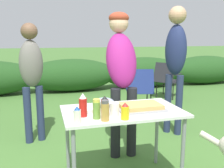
% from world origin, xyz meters
% --- Properties ---
extents(shrub_hedge, '(14.40, 0.90, 0.84)m').
position_xyz_m(shrub_hedge, '(-0.00, 4.33, 0.42)').
color(shrub_hedge, '#234C1E').
rests_on(shrub_hedge, ground).
extents(folding_table, '(1.10, 0.64, 0.74)m').
position_xyz_m(folding_table, '(0.00, 0.00, 0.66)').
color(folding_table, silver).
rests_on(folding_table, ground).
extents(food_tray, '(0.43, 0.29, 0.06)m').
position_xyz_m(food_tray, '(0.16, -0.04, 0.77)').
color(food_tray, '#9E9EA3').
rests_on(food_tray, folding_table).
extents(plate_stack, '(0.21, 0.21, 0.03)m').
position_xyz_m(plate_stack, '(-0.35, 0.06, 0.76)').
color(plate_stack, white).
rests_on(plate_stack, folding_table).
extents(mixing_bowl, '(0.20, 0.20, 0.08)m').
position_xyz_m(mixing_bowl, '(-0.13, 0.17, 0.78)').
color(mixing_bowl, '#99B2CC').
rests_on(mixing_bowl, folding_table).
extents(paper_cup_stack, '(0.08, 0.08, 0.12)m').
position_xyz_m(paper_cup_stack, '(-0.12, -0.15, 0.80)').
color(paper_cup_stack, white).
rests_on(paper_cup_stack, folding_table).
extents(hot_sauce_bottle, '(0.07, 0.07, 0.15)m').
position_xyz_m(hot_sauce_bottle, '(-0.17, -0.02, 0.81)').
color(hot_sauce_bottle, '#CC4214').
rests_on(hot_sauce_bottle, folding_table).
extents(relish_jar, '(0.07, 0.07, 0.17)m').
position_xyz_m(relish_jar, '(-0.28, -0.18, 0.82)').
color(relish_jar, olive).
rests_on(relish_jar, folding_table).
extents(spice_jar, '(0.07, 0.07, 0.17)m').
position_xyz_m(spice_jar, '(-0.23, -0.25, 0.82)').
color(spice_jar, '#B2893D').
rests_on(spice_jar, folding_table).
extents(ketchup_bottle, '(0.07, 0.07, 0.20)m').
position_xyz_m(ketchup_bottle, '(-0.38, -0.09, 0.84)').
color(ketchup_bottle, red).
rests_on(ketchup_bottle, folding_table).
extents(mustard_bottle, '(0.07, 0.07, 0.14)m').
position_xyz_m(mustard_bottle, '(-0.06, -0.26, 0.81)').
color(mustard_bottle, yellow).
rests_on(mustard_bottle, folding_table).
extents(mayo_bottle, '(0.06, 0.06, 0.14)m').
position_xyz_m(mayo_bottle, '(-0.45, -0.25, 0.81)').
color(mayo_bottle, silver).
rests_on(mayo_bottle, folding_table).
extents(standing_person_with_beanie, '(0.38, 0.51, 1.69)m').
position_xyz_m(standing_person_with_beanie, '(0.19, 0.66, 1.07)').
color(standing_person_with_beanie, black).
rests_on(standing_person_with_beanie, ground).
extents(standing_person_in_red_jacket, '(0.36, 0.30, 1.58)m').
position_xyz_m(standing_person_in_red_jacket, '(-0.84, 1.26, 0.97)').
color(standing_person_in_red_jacket, '#232D4C').
rests_on(standing_person_in_red_jacket, ground).
extents(standing_person_in_olive_jacket, '(0.36, 0.38, 1.82)m').
position_xyz_m(standing_person_in_olive_jacket, '(1.11, 1.02, 1.14)').
color(standing_person_in_olive_jacket, '#232D4C').
rests_on(standing_person_in_olive_jacket, ground).
extents(camp_chair_green_behind_table, '(0.75, 0.73, 0.83)m').
position_xyz_m(camp_chair_green_behind_table, '(2.03, 2.98, 0.47)').
color(camp_chair_green_behind_table, '#232328').
rests_on(camp_chair_green_behind_table, ground).
extents(camp_chair_near_hedge, '(0.59, 0.68, 0.83)m').
position_xyz_m(camp_chair_near_hedge, '(1.02, 2.13, 0.47)').
color(camp_chair_near_hedge, navy).
rests_on(camp_chair_near_hedge, ground).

